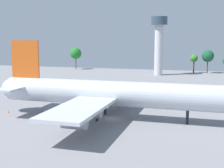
# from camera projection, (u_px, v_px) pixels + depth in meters

# --- Properties ---
(ground_plane) EXTENTS (259.87, 259.87, 0.00)m
(ground_plane) POSITION_uv_depth(u_px,v_px,m) (112.00, 118.00, 80.19)
(ground_plane) COLOR gray
(cargo_airplane) EXTENTS (64.97, 52.97, 19.96)m
(cargo_airplane) POSITION_uv_depth(u_px,v_px,m) (111.00, 94.00, 79.32)
(cargo_airplane) COLOR silver
(cargo_airplane) RESTS_ON ground_plane
(baggage_tug) EXTENTS (5.28, 4.81, 1.90)m
(baggage_tug) POSITION_uv_depth(u_px,v_px,m) (134.00, 99.00, 100.89)
(baggage_tug) COLOR yellow
(baggage_tug) RESTS_ON ground_plane
(pushback_tractor) EXTENTS (4.72, 5.30, 2.15)m
(pushback_tractor) POSITION_uv_depth(u_px,v_px,m) (84.00, 93.00, 111.30)
(pushback_tractor) COLOR silver
(pushback_tractor) RESTS_ON ground_plane
(safety_cone_tail) EXTENTS (0.45, 0.45, 0.65)m
(safety_cone_tail) POSITION_uv_depth(u_px,v_px,m) (8.00, 112.00, 85.99)
(safety_cone_tail) COLOR orange
(safety_cone_tail) RESTS_ON ground_plane
(control_tower) EXTENTS (8.92, 8.92, 32.49)m
(control_tower) POSITION_uv_depth(u_px,v_px,m) (159.00, 39.00, 173.07)
(control_tower) COLOR silver
(control_tower) RESTS_ON ground_plane
(tree_line_backdrop) EXTENTS (127.24, 7.56, 14.43)m
(tree_line_backdrop) POSITION_uv_depth(u_px,v_px,m) (174.00, 56.00, 189.54)
(tree_line_backdrop) COLOR #51381E
(tree_line_backdrop) RESTS_ON ground_plane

